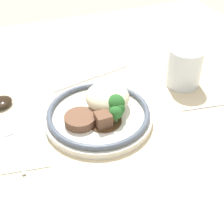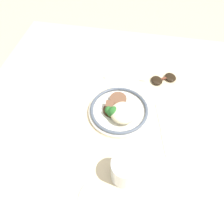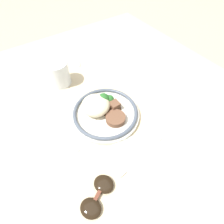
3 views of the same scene
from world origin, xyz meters
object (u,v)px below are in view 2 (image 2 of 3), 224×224
(spoon, at_px, (85,187))
(sunglasses, at_px, (164,79))
(juice_glass, at_px, (124,171))
(fork, at_px, (129,78))
(knife, at_px, (162,130))
(plate, at_px, (119,111))

(spoon, relative_size, sunglasses, 1.32)
(juice_glass, bearing_deg, spoon, -63.16)
(juice_glass, distance_m, spoon, 0.13)
(juice_glass, bearing_deg, sunglasses, 167.25)
(juice_glass, distance_m, fork, 0.44)
(fork, bearing_deg, juice_glass, -90.24)
(knife, bearing_deg, juice_glass, -43.47)
(juice_glass, xyz_separation_m, fork, (-0.43, -0.05, -0.04))
(juice_glass, bearing_deg, knife, 150.14)
(plate, xyz_separation_m, sunglasses, (-0.21, 0.16, -0.01))
(juice_glass, distance_m, sunglasses, 0.46)
(plate, height_order, fork, plate)
(juice_glass, bearing_deg, plate, -166.11)
(plate, bearing_deg, juice_glass, 13.89)
(plate, relative_size, sunglasses, 1.88)
(fork, xyz_separation_m, sunglasses, (-0.02, 0.15, 0.01))
(spoon, bearing_deg, knife, 146.91)
(fork, relative_size, sunglasses, 1.46)
(juice_glass, xyz_separation_m, spoon, (0.06, -0.11, -0.04))
(spoon, bearing_deg, juice_glass, 125.53)
(juice_glass, xyz_separation_m, sunglasses, (-0.45, 0.10, -0.03))
(plate, xyz_separation_m, juice_glass, (0.24, 0.06, 0.02))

